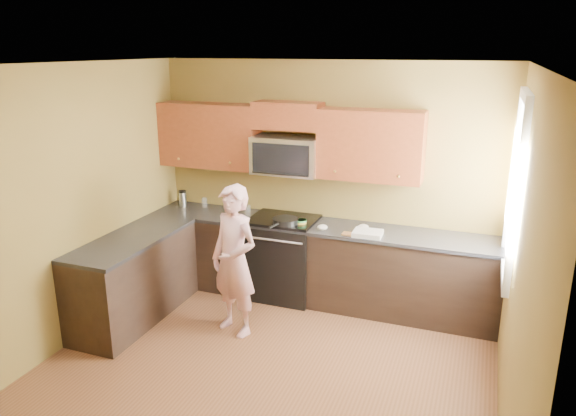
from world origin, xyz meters
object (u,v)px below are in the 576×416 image
at_px(woman, 234,261).
at_px(travel_mug, 183,206).
at_px(stove, 283,257).
at_px(microwave, 287,173).
at_px(frying_pan, 285,224).
at_px(butter_tub, 301,226).

height_order(woman, travel_mug, woman).
xyz_separation_m(stove, woman, (-0.15, -0.97, 0.30)).
bearing_deg(stove, microwave, 90.00).
xyz_separation_m(stove, travel_mug, (-1.39, 0.12, 0.45)).
bearing_deg(frying_pan, stove, 131.36).
distance_m(microwave, frying_pan, 0.59).
relative_size(woman, butter_tub, 12.23).
bearing_deg(butter_tub, microwave, 138.16).
bearing_deg(stove, travel_mug, 175.04).
xyz_separation_m(microwave, butter_tub, (0.25, -0.22, -0.53)).
xyz_separation_m(stove, frying_pan, (0.09, -0.17, 0.47)).
xyz_separation_m(woman, frying_pan, (0.24, 0.80, 0.17)).
bearing_deg(frying_pan, woman, -94.30).
bearing_deg(woman, stove, 101.06).
xyz_separation_m(woman, butter_tub, (0.40, 0.87, 0.14)).
bearing_deg(stove, frying_pan, -61.28).
bearing_deg(butter_tub, travel_mug, 172.37).
relative_size(woman, frying_pan, 3.11).
height_order(microwave, woman, microwave).
xyz_separation_m(microwave, woman, (-0.15, -1.09, -0.67)).
height_order(frying_pan, butter_tub, frying_pan).
distance_m(microwave, woman, 1.29).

